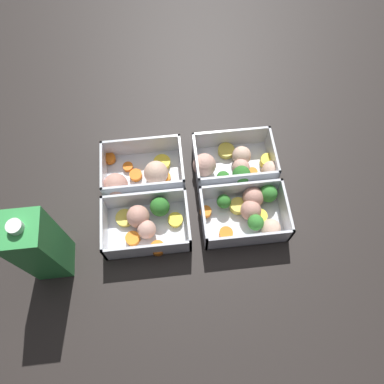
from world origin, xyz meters
The scene contains 6 objects.
ground_plane centered at (0.00, 0.00, 0.00)m, with size 4.00×4.00×0.00m, color #282321.
container_near_left centered at (-0.10, -0.05, 0.02)m, with size 0.20×0.12×0.06m.
container_near_right centered at (0.10, -0.05, 0.02)m, with size 0.17×0.12×0.06m.
container_far_left centered at (-0.11, 0.06, 0.02)m, with size 0.17×0.12×0.06m.
container_far_right centered at (0.10, 0.06, 0.02)m, with size 0.17×0.12×0.06m.
juice_carton centered at (0.28, 0.11, 0.10)m, with size 0.07×0.07×0.20m.
Camera 1 is at (0.04, 0.33, 0.72)m, focal length 35.00 mm.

